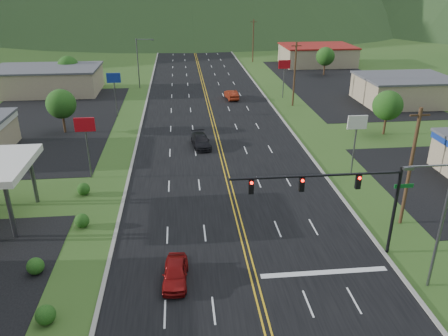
{
  "coord_description": "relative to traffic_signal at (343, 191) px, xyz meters",
  "views": [
    {
      "loc": [
        -4.52,
        -12.19,
        18.93
      ],
      "look_at": [
        -1.15,
        20.72,
        4.5
      ],
      "focal_mm": 35.0,
      "sensor_mm": 36.0,
      "label": 1
    }
  ],
  "objects": [
    {
      "name": "traffic_signal",
      "position": [
        0.0,
        0.0,
        0.0
      ],
      "size": [
        13.1,
        0.43,
        7.0
      ],
      "color": "black",
      "rests_on": "ground"
    },
    {
      "name": "streetlight_east",
      "position": [
        4.7,
        -4.0,
        -0.15
      ],
      "size": [
        3.28,
        0.25,
        9.0
      ],
      "color": "#59595E",
      "rests_on": "ground"
    },
    {
      "name": "streetlight_west",
      "position": [
        -18.16,
        56.0,
        -0.15
      ],
      "size": [
        3.28,
        0.25,
        9.0
      ],
      "color": "#59595E",
      "rests_on": "ground"
    },
    {
      "name": "building_west_far",
      "position": [
        -34.48,
        54.0,
        -3.07
      ],
      "size": [
        18.4,
        11.4,
        4.5
      ],
      "color": "tan",
      "rests_on": "ground"
    },
    {
      "name": "building_east_mid",
      "position": [
        25.52,
        41.0,
        -3.17
      ],
      "size": [
        14.4,
        11.4,
        4.3
      ],
      "color": "tan",
      "rests_on": "ground"
    },
    {
      "name": "building_east_far",
      "position": [
        21.52,
        76.0,
        -3.07
      ],
      "size": [
        16.4,
        12.4,
        4.5
      ],
      "color": "tan",
      "rests_on": "ground"
    },
    {
      "name": "pole_sign_west_a",
      "position": [
        -20.48,
        16.0,
        -0.28
      ],
      "size": [
        2.0,
        0.18,
        6.4
      ],
      "color": "#59595E",
      "rests_on": "ground"
    },
    {
      "name": "pole_sign_west_b",
      "position": [
        -20.48,
        38.0,
        -0.28
      ],
      "size": [
        2.0,
        0.18,
        6.4
      ],
      "color": "#59595E",
      "rests_on": "ground"
    },
    {
      "name": "pole_sign_east_a",
      "position": [
        6.52,
        14.0,
        -0.28
      ],
      "size": [
        2.0,
        0.18,
        6.4
      ],
      "color": "#59595E",
      "rests_on": "ground"
    },
    {
      "name": "pole_sign_east_b",
      "position": [
        6.52,
        46.0,
        -0.28
      ],
      "size": [
        2.0,
        0.18,
        6.4
      ],
      "color": "#59595E",
      "rests_on": "ground"
    },
    {
      "name": "tree_west_a",
      "position": [
        -26.48,
        31.0,
        -1.44
      ],
      "size": [
        3.84,
        3.84,
        5.82
      ],
      "color": "#382314",
      "rests_on": "ground"
    },
    {
      "name": "tree_west_b",
      "position": [
        -31.48,
        58.0,
        -1.44
      ],
      "size": [
        3.84,
        3.84,
        5.82
      ],
      "color": "#382314",
      "rests_on": "ground"
    },
    {
      "name": "tree_east_a",
      "position": [
        15.52,
        26.0,
        -1.44
      ],
      "size": [
        3.84,
        3.84,
        5.82
      ],
      "color": "#382314",
      "rests_on": "ground"
    },
    {
      "name": "tree_east_b",
      "position": [
        19.52,
        64.0,
        -1.44
      ],
      "size": [
        3.84,
        3.84,
        5.82
      ],
      "color": "#382314",
      "rests_on": "ground"
    },
    {
      "name": "utility_pole_a",
      "position": [
        7.02,
        4.0,
        -0.2
      ],
      "size": [
        1.6,
        0.28,
        10.0
      ],
      "color": "#382314",
      "rests_on": "ground"
    },
    {
      "name": "utility_pole_b",
      "position": [
        7.02,
        41.0,
        -0.2
      ],
      "size": [
        1.6,
        0.28,
        10.0
      ],
      "color": "#382314",
      "rests_on": "ground"
    },
    {
      "name": "utility_pole_c",
      "position": [
        7.02,
        81.0,
        -0.2
      ],
      "size": [
        1.6,
        0.28,
        10.0
      ],
      "color": "#382314",
      "rests_on": "ground"
    },
    {
      "name": "utility_pole_d",
      "position": [
        7.02,
        121.0,
        -0.2
      ],
      "size": [
        1.6,
        0.28,
        10.0
      ],
      "color": "#382314",
      "rests_on": "ground"
    },
    {
      "name": "car_red_near",
      "position": [
        -11.81,
        -1.9,
        -4.64
      ],
      "size": [
        1.89,
        4.15,
        1.38
      ],
      "primitive_type": "imported",
      "rotation": [
        0.0,
        0.0,
        -0.06
      ],
      "color": "maroon",
      "rests_on": "ground"
    },
    {
      "name": "car_dark_mid",
      "position": [
        -8.73,
        23.74,
        -4.61
      ],
      "size": [
        2.55,
        5.14,
        1.43
      ],
      "primitive_type": "imported",
      "rotation": [
        0.0,
        0.0,
        0.11
      ],
      "color": "black",
      "rests_on": "ground"
    },
    {
      "name": "car_red_far",
      "position": [
        -2.36,
        45.97,
        -4.56
      ],
      "size": [
        2.14,
        4.8,
        1.53
      ],
      "primitive_type": "imported",
      "rotation": [
        0.0,
        0.0,
        3.25
      ],
      "color": "maroon",
      "rests_on": "ground"
    }
  ]
}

